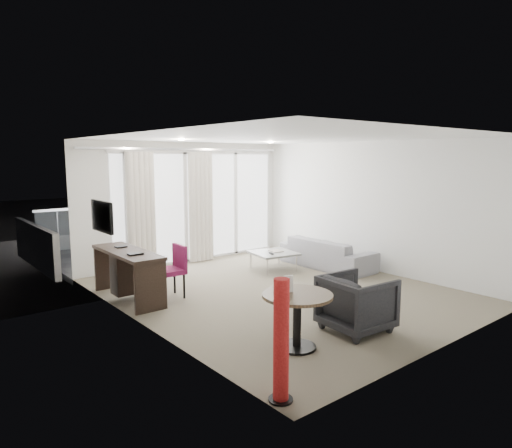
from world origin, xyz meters
TOP-DOWN VIEW (x-y plane):
  - floor at (0.00, 0.00)m, footprint 5.00×6.00m
  - ceiling at (0.00, 0.00)m, footprint 5.00×6.00m
  - wall_left at (-2.50, 0.00)m, footprint 0.00×6.00m
  - wall_right at (2.50, 0.00)m, footprint 0.00×6.00m
  - wall_front at (0.00, -3.00)m, footprint 5.00×0.00m
  - window_panel at (0.30, 2.98)m, footprint 4.00×0.02m
  - window_frame at (0.30, 2.97)m, footprint 4.10×0.06m
  - curtain_left at (-1.15, 2.82)m, footprint 0.60×0.20m
  - curtain_right at (0.25, 2.82)m, footprint 0.60×0.20m
  - curtain_track at (0.00, 2.82)m, footprint 4.80×0.04m
  - downlight_a at (-0.90, 1.60)m, footprint 0.12×0.12m
  - downlight_b at (1.20, 1.60)m, footprint 0.12×0.12m
  - desk at (-2.17, 1.20)m, footprint 0.53×1.70m
  - tv at (-2.46, 1.45)m, footprint 0.05×0.80m
  - desk_chair at (-1.61, 0.86)m, footprint 0.50×0.47m
  - round_table at (-1.40, -1.90)m, footprint 1.06×1.06m
  - menu_card at (-1.44, -1.79)m, footprint 0.11×0.05m
  - red_lamp at (-2.36, -2.67)m, footprint 0.24×0.24m
  - tub_armchair at (-0.39, -1.99)m, footprint 0.88×0.86m
  - coffee_table at (0.93, 1.19)m, footprint 0.96×0.96m
  - remote at (0.78, 1.08)m, footprint 0.11×0.17m
  - magazine at (1.03, 1.21)m, footprint 0.30×0.35m
  - sofa at (1.98, 0.66)m, footprint 0.81×2.07m
  - terrace_slab at (0.30, 4.50)m, footprint 5.60×3.00m
  - rattan_chair_a at (0.96, 4.79)m, footprint 0.65×0.65m
  - rattan_chair_b at (2.11, 4.48)m, footprint 0.65×0.65m
  - rattan_table at (1.65, 4.07)m, footprint 0.57×0.57m
  - balustrade at (0.30, 5.95)m, footprint 5.50×0.06m

SIDE VIEW (x-z plane):
  - terrace_slab at x=0.30m, z-range -0.12..0.00m
  - floor at x=0.00m, z-range 0.00..0.00m
  - coffee_table at x=0.93m, z-range 0.00..0.37m
  - rattan_table at x=1.65m, z-range 0.00..0.49m
  - sofa at x=1.98m, z-range 0.00..0.61m
  - round_table at x=-1.40m, z-range 0.00..0.68m
  - remote at x=0.78m, z-range 0.35..0.37m
  - magazine at x=1.03m, z-range 0.35..0.37m
  - tub_armchair at x=-0.39m, z-range 0.00..0.75m
  - rattan_chair_b at x=2.11m, z-range 0.00..0.76m
  - rattan_chair_a at x=0.96m, z-range 0.00..0.77m
  - desk at x=-2.17m, z-range 0.00..0.80m
  - desk_chair at x=-1.61m, z-range 0.00..0.86m
  - balustrade at x=0.30m, z-range -0.02..1.02m
  - red_lamp at x=-2.36m, z-range 0.00..1.18m
  - menu_card at x=-1.44m, z-range 0.62..0.82m
  - window_panel at x=0.30m, z-range 0.01..2.39m
  - curtain_left at x=-1.15m, z-range 0.01..2.39m
  - curtain_right at x=0.25m, z-range 0.01..2.39m
  - window_frame at x=0.30m, z-range -0.02..2.42m
  - wall_left at x=-2.50m, z-range 0.00..2.60m
  - wall_right at x=2.50m, z-range 0.00..2.60m
  - wall_front at x=0.00m, z-range 0.00..2.60m
  - tv at x=-2.46m, z-range 1.10..1.60m
  - curtain_track at x=0.00m, z-range 2.43..2.47m
  - downlight_a at x=-0.90m, z-range 2.58..2.60m
  - downlight_b at x=1.20m, z-range 2.58..2.60m
  - ceiling at x=0.00m, z-range 2.60..2.60m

